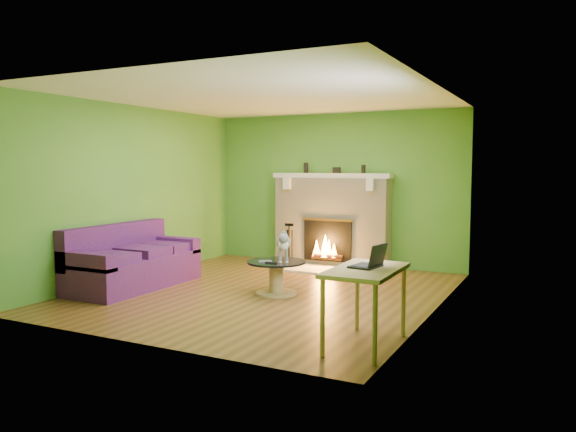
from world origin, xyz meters
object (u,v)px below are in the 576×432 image
sofa (131,263)px  desk (366,278)px  coffee_table (276,275)px  cat (283,246)px

sofa → desk: bearing=-15.3°
sofa → coffee_table: size_ratio=2.49×
sofa → cat: (2.12, 0.56, 0.31)m
sofa → desk: 3.96m
sofa → cat: sofa is taller
sofa → desk: (3.81, -1.04, 0.31)m
desk → cat: 2.32m
desk → cat: cat is taller
coffee_table → cat: 0.40m
coffee_table → cat: size_ratio=1.19×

